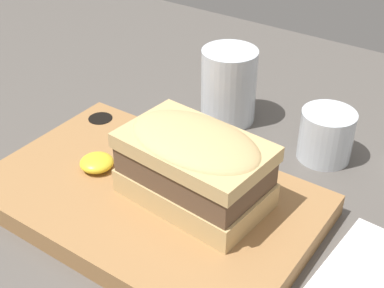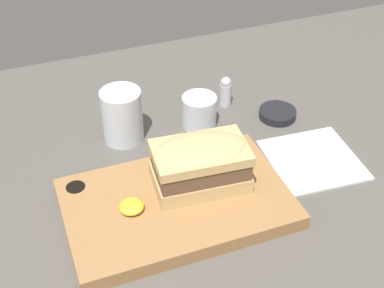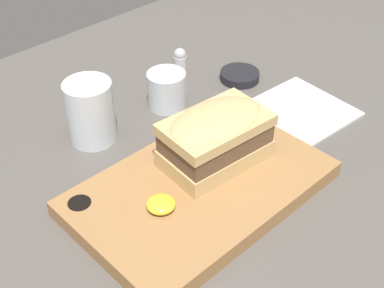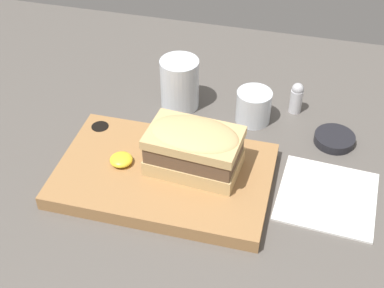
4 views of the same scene
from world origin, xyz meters
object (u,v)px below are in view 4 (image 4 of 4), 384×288
(water_glass, at_px, (180,87))
(sandwich, at_px, (193,148))
(wine_glass, at_px, (253,108))
(salt_shaker, at_px, (296,97))
(condiment_dish, at_px, (334,139))
(serving_board, at_px, (164,175))
(napkin, at_px, (327,196))

(water_glass, bearing_deg, sandwich, -68.94)
(wine_glass, xyz_separation_m, salt_shaker, (0.08, 0.05, 0.00))
(sandwich, distance_m, wine_glass, 0.21)
(sandwich, height_order, condiment_dish, sandwich)
(serving_board, height_order, condiment_dish, serving_board)
(serving_board, height_order, napkin, serving_board)
(water_glass, distance_m, condiment_dish, 0.32)
(serving_board, relative_size, condiment_dish, 4.83)
(wine_glass, bearing_deg, sandwich, -110.85)
(napkin, bearing_deg, wine_glass, 131.45)
(condiment_dish, bearing_deg, serving_board, -147.78)
(salt_shaker, bearing_deg, water_glass, -170.60)
(salt_shaker, bearing_deg, serving_board, -127.72)
(sandwich, relative_size, salt_shaker, 2.44)
(serving_board, xyz_separation_m, salt_shaker, (0.20, 0.26, 0.02))
(sandwich, relative_size, condiment_dish, 2.14)
(water_glass, xyz_separation_m, napkin, (0.31, -0.19, -0.04))
(wine_glass, relative_size, condiment_dish, 0.91)
(serving_board, height_order, salt_shaker, salt_shaker)
(water_glass, distance_m, wine_glass, 0.15)
(salt_shaker, bearing_deg, wine_glass, -147.50)
(serving_board, distance_m, sandwich, 0.08)
(sandwich, xyz_separation_m, condiment_dish, (0.23, 0.16, -0.06))
(sandwich, xyz_separation_m, napkin, (0.23, 0.02, -0.07))
(napkin, relative_size, salt_shaker, 2.58)
(water_glass, distance_m, salt_shaker, 0.23)
(serving_board, bearing_deg, salt_shaker, 52.28)
(serving_board, relative_size, water_glass, 3.46)
(sandwich, bearing_deg, water_glass, 111.06)
(napkin, distance_m, salt_shaker, 0.24)
(serving_board, relative_size, salt_shaker, 5.51)
(wine_glass, xyz_separation_m, condiment_dish, (0.16, -0.03, -0.02))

